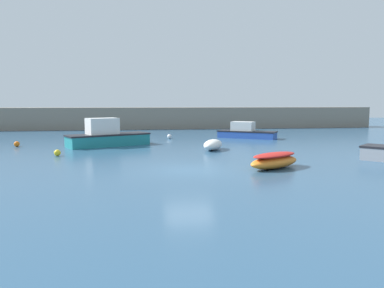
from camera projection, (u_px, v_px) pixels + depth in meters
ground_plane at (189, 172)px, 19.38m from camera, size 120.00×120.00×0.20m
harbor_breakwater at (158, 118)px, 50.02m from camera, size 58.61×3.84×2.81m
motorboat_with_cabin at (107, 136)px, 29.94m from camera, size 6.79×4.79×2.24m
rowboat_with_red_cover at (274, 160)px, 19.83m from camera, size 3.66×2.95×0.82m
motorboat_grey_hull at (246, 132)px, 36.55m from camera, size 5.68×4.59×1.59m
rowboat_white_midwater at (213, 145)px, 27.40m from camera, size 2.26×2.97×0.78m
mooring_buoy_orange at (17, 144)px, 29.38m from camera, size 0.43×0.43×0.43m
mooring_buoy_white at (169, 136)px, 35.90m from camera, size 0.43×0.43×0.43m
mooring_buoy_yellow at (57, 153)px, 24.30m from camera, size 0.43×0.43×0.43m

